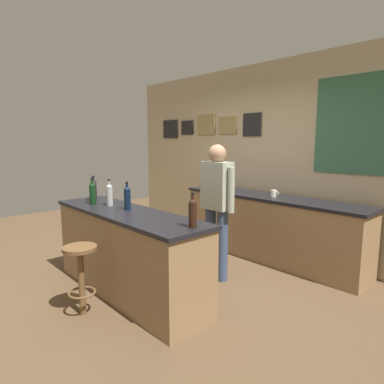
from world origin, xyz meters
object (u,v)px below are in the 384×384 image
object	(u,v)px
bar_stool	(81,269)
wine_bottle_d	(109,194)
bartender	(217,203)
coffee_mug	(274,193)
wine_glass_a	(209,180)
wine_glass_b	(211,182)
wine_bottle_f	(193,212)
wine_bottle_a	(94,189)
wine_bottle_b	(93,191)
wine_bottle_e	(127,197)
wine_bottle_c	(92,193)

from	to	relation	value
bar_stool	wine_bottle_d	xyz separation A→B (m)	(-0.49, 0.59, 0.60)
bartender	coffee_mug	size ratio (longest dim) A/B	12.96
wine_glass_a	wine_glass_b	world-z (taller)	same
wine_bottle_d	bartender	bearing A→B (deg)	52.67
bartender	wine_bottle_f	bearing A→B (deg)	-57.29
bartender	coffee_mug	xyz separation A→B (m)	(0.10, 1.02, 0.01)
wine_bottle_d	coffee_mug	size ratio (longest dim) A/B	2.45
wine_bottle_a	coffee_mug	xyz separation A→B (m)	(1.35, 1.96, -0.11)
bar_stool	wine_bottle_b	world-z (taller)	wine_bottle_b
bar_stool	wine_bottle_e	size ratio (longest dim) A/B	2.22
wine_bottle_f	wine_bottle_a	bearing A→B (deg)	179.99
bar_stool	coffee_mug	size ratio (longest dim) A/B	5.44
wine_bottle_c	wine_glass_a	world-z (taller)	wine_bottle_c
wine_bottle_c	wine_glass_a	bearing A→B (deg)	95.60
wine_bottle_b	wine_glass_a	xyz separation A→B (m)	(-0.06, 2.09, -0.05)
wine_bottle_e	wine_glass_b	world-z (taller)	wine_bottle_e
bar_stool	wine_bottle_c	world-z (taller)	wine_bottle_c
wine_bottle_d	coffee_mug	distance (m)	2.19
wine_bottle_a	wine_bottle_f	bearing A→B (deg)	-0.01
bar_stool	wine_bottle_f	bearing A→B (deg)	36.50
wine_bottle_e	wine_bottle_d	bearing A→B (deg)	-174.81
wine_glass_a	coffee_mug	world-z (taller)	wine_glass_a
wine_glass_b	coffee_mug	bearing A→B (deg)	3.65
wine_bottle_a	wine_bottle_c	bearing A→B (deg)	-28.96
wine_bottle_b	wine_bottle_f	world-z (taller)	same
wine_bottle_b	wine_bottle_f	bearing A→B (deg)	2.31
bartender	wine_bottle_c	size ratio (longest dim) A/B	5.29
wine_bottle_d	wine_bottle_e	distance (m)	0.34
wine_bottle_d	wine_glass_b	world-z (taller)	wine_bottle_d
wine_bottle_e	wine_glass_a	xyz separation A→B (m)	(-0.76, 2.04, -0.05)
wine_bottle_b	wine_glass_b	distance (m)	1.97
wine_bottle_c	wine_bottle_e	distance (m)	0.57
bartender	wine_bottle_b	xyz separation A→B (m)	(-1.13, -1.01, 0.12)
bar_stool	wine_glass_b	xyz separation A→B (m)	(-0.75, 2.54, 0.55)
wine_bottle_e	wine_bottle_c	bearing A→B (deg)	-166.51
wine_bottle_d	wine_glass_b	distance (m)	1.96
wine_bottle_e	wine_bottle_f	size ratio (longest dim) A/B	1.00
wine_glass_b	bar_stool	bearing A→B (deg)	-73.50
bartender	wine_glass_b	world-z (taller)	bartender
bartender	wine_bottle_d	distance (m)	1.25
wine_bottle_a	wine_bottle_d	xyz separation A→B (m)	(0.49, -0.05, 0.00)
wine_bottle_a	wine_glass_b	size ratio (longest dim) A/B	1.97
wine_bottle_f	coffee_mug	world-z (taller)	wine_bottle_f
wine_bottle_a	wine_bottle_e	distance (m)	0.83
wine_bottle_c	wine_bottle_f	xyz separation A→B (m)	(1.58, 0.15, 0.00)
wine_bottle_d	wine_bottle_b	bearing A→B (deg)	-176.88
wine_bottle_e	coffee_mug	distance (m)	2.05
bar_stool	wine_bottle_b	bearing A→B (deg)	146.24
bar_stool	wine_glass_a	size ratio (longest dim) A/B	4.39
bartender	wine_bottle_a	bearing A→B (deg)	-142.96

